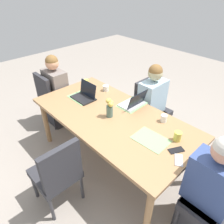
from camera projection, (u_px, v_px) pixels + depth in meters
ground_plane at (112, 159)px, 2.94m from camera, size 10.00×10.00×0.00m
dining_table at (112, 120)px, 2.56m from camera, size 2.07×1.04×0.75m
chair_far_left_near at (149, 106)px, 3.18m from camera, size 0.44×0.44×0.90m
person_far_left_near at (151, 108)px, 3.09m from camera, size 0.36×0.40×1.19m
chair_head_right_left_mid at (216, 196)px, 1.90m from camera, size 0.44×0.44×0.90m
person_head_right_left_mid at (206, 195)px, 1.88m from camera, size 0.40×0.36×1.19m
chair_head_left_left_far at (52, 97)px, 3.41m from camera, size 0.44×0.44×0.90m
person_head_left_left_far at (57, 95)px, 3.40m from camera, size 0.40×0.36×1.19m
chair_near_right_near at (58, 172)px, 2.13m from camera, size 0.44×0.44×0.90m
flower_vase at (110, 108)px, 2.44m from camera, size 0.10×0.09×0.24m
placemat_far_left_near at (132, 105)px, 2.72m from camera, size 0.28×0.37×0.00m
placemat_head_right_left_mid at (151, 139)px, 2.16m from camera, size 0.37×0.28×0.00m
placemat_head_left_left_far at (82, 98)px, 2.88m from camera, size 0.36×0.26×0.00m
laptop_head_left_left_far at (85, 95)px, 2.84m from camera, size 0.32×0.22×0.21m
laptop_far_left_near at (134, 103)px, 2.68m from camera, size 0.22×0.32×0.21m
coffee_mug_near_left at (106, 88)px, 3.03m from camera, size 0.09×0.09×0.08m
coffee_mug_near_right at (164, 118)px, 2.40m from camera, size 0.07×0.07×0.09m
coffee_mug_centre_left at (86, 83)px, 3.13m from camera, size 0.07×0.07×0.11m
coffee_mug_centre_right at (178, 136)px, 2.12m from camera, size 0.08×0.08×0.10m
phone_black at (176, 150)px, 2.02m from camera, size 0.13×0.17×0.01m
phone_silver at (179, 160)px, 1.92m from camera, size 0.14×0.16×0.01m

